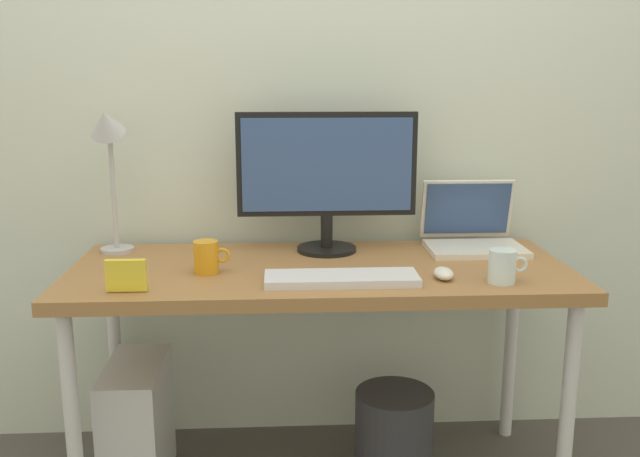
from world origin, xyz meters
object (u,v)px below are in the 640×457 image
Objects in this scene: desk_lamp at (108,147)px; photo_frame at (126,275)px; wastebasket at (394,434)px; desk at (320,286)px; keyboard at (341,279)px; computer_tower at (137,426)px; mouse at (443,273)px; coffee_mug at (207,257)px; glass_cup at (503,266)px; monitor at (327,172)px; laptop at (472,232)px.

photo_frame is at bearing -72.93° from desk_lamp.
desk is at bearing -178.34° from wastebasket.
computer_tower is (-0.64, 0.18, -0.54)m from keyboard.
desk is 0.58m from wastebasket.
mouse is at bearing -18.66° from desk_lamp.
wastebasket is (0.25, 0.01, -0.52)m from desk.
mouse reaches higher than desk.
wastebasket is (0.92, -0.18, -0.94)m from desk_lamp.
coffee_mug is (-0.34, -0.06, 0.11)m from desk.
desk is 13.70× the size of glass_cup.
mouse is 0.82× the size of coffee_mug.
photo_frame is at bearing -143.74° from monitor.
mouse is 0.30× the size of wastebasket.
desk_lamp is 0.88m from keyboard.
monitor is at bearing 132.79° from mouse.
wastebasket is at bearing 43.56° from keyboard.
keyboard is at bearing -136.44° from wastebasket.
monitor is 0.50m from coffee_mug.
glass_cup is 0.27× the size of computer_tower.
mouse is 0.64m from wastebasket.
wastebasket is (-0.29, -0.20, -0.64)m from laptop.
glass_cup is at bearing -18.32° from desk_lamp.
wastebasket is (0.84, 0.01, -0.06)m from computer_tower.
desk_lamp is 0.91m from computer_tower.
desk_lamp reaches higher than photo_frame.
photo_frame is 0.37× the size of wastebasket.
monitor is 5.43× the size of coffee_mug.
photo_frame reaches higher than desk.
wastebasket is (0.21, -0.18, -0.85)m from monitor.
desk_lamp reaches higher than glass_cup.
desk_lamp is (-0.67, 0.19, 0.42)m from desk.
desk_lamp is at bearing -179.24° from laptop.
keyboard is at bearing -86.99° from monitor.
glass_cup is at bearing -3.31° from keyboard.
laptop is at bearing 34.42° from wastebasket.
keyboard is at bearing 176.69° from glass_cup.
photo_frame is at bearing -138.28° from coffee_mug.
wastebasket is at bearing -11.07° from desk_lamp.
laptop is at bearing 38.42° from keyboard.
desk is at bearing -15.54° from desk_lamp.
computer_tower is at bearing -169.71° from laptop.
monitor reaches higher than computer_tower.
laptop is 0.41m from glass_cup.
monitor is 0.75m from photo_frame.
mouse is (0.32, -0.34, -0.25)m from monitor.
wastebasket is at bearing -145.58° from laptop.
keyboard reaches higher than wastebasket.
coffee_mug is 0.63m from computer_tower.
desk_lamp is 1.33m from wastebasket.
keyboard is at bearing 5.55° from photo_frame.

